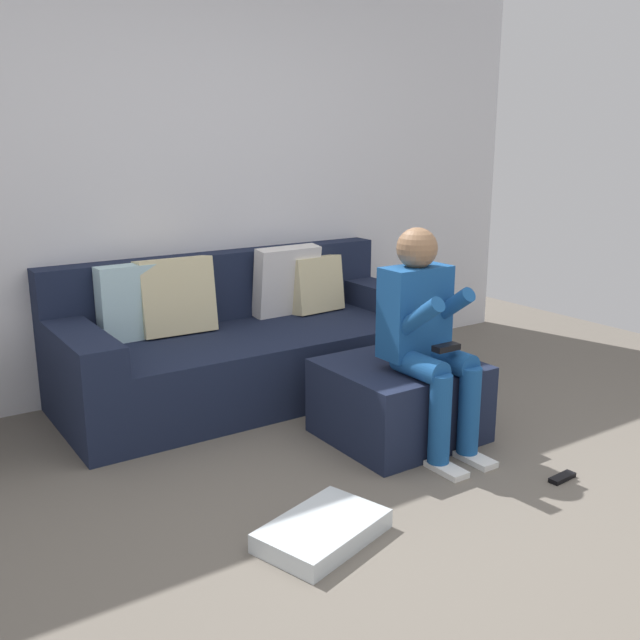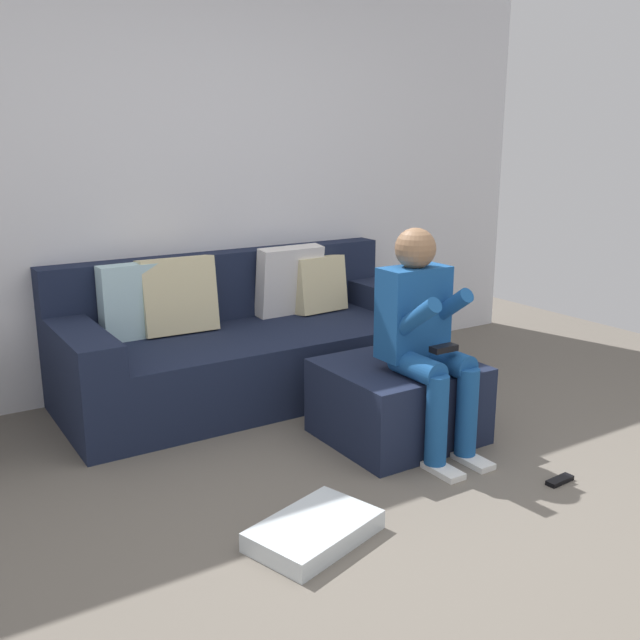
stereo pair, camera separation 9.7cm
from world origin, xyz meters
TOP-DOWN VIEW (x-y plane):
  - ground_plane at (0.00, 0.00)m, footprint 6.84×6.84m
  - wall_back at (0.00, 2.37)m, footprint 5.26×0.10m
  - couch_sectional at (0.06, 1.92)m, footprint 2.33×0.96m
  - ottoman at (0.42, 0.85)m, footprint 0.75×0.69m
  - person_seated at (0.43, 0.67)m, footprint 0.36×0.59m
  - storage_bin at (-0.50, 0.22)m, footprint 0.59×0.47m
  - remote_near_ottoman at (0.73, 0.02)m, footprint 0.16×0.06m

SIDE VIEW (x-z plane):
  - ground_plane at x=0.00m, z-range 0.00..0.00m
  - remote_near_ottoman at x=0.73m, z-range 0.00..0.02m
  - storage_bin at x=-0.50m, z-range 0.00..0.08m
  - ottoman at x=0.42m, z-range 0.00..0.41m
  - couch_sectional at x=0.06m, z-range -0.12..0.76m
  - person_seated at x=0.43m, z-range 0.06..1.20m
  - wall_back at x=0.00m, z-range 0.00..2.74m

